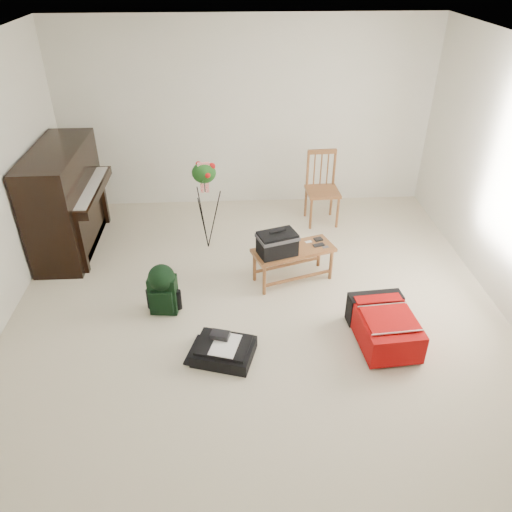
{
  "coord_description": "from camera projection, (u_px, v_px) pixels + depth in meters",
  "views": [
    {
      "loc": [
        -0.23,
        -3.85,
        3.23
      ],
      "look_at": [
        -0.0,
        0.35,
        0.55
      ],
      "focal_mm": 35.0,
      "sensor_mm": 36.0,
      "label": 1
    }
  ],
  "objects": [
    {
      "name": "floor",
      "position": [
        258.0,
        321.0,
        4.99
      ],
      "size": [
        5.0,
        5.5,
        0.01
      ],
      "primitive_type": "cube",
      "color": "beige",
      "rests_on": "ground"
    },
    {
      "name": "ceiling",
      "position": [
        259.0,
        57.0,
        3.65
      ],
      "size": [
        5.0,
        5.5,
        0.01
      ],
      "primitive_type": "cube",
      "color": "white",
      "rests_on": "wall_back"
    },
    {
      "name": "wall_back",
      "position": [
        246.0,
        116.0,
        6.64
      ],
      "size": [
        5.0,
        0.04,
        2.5
      ],
      "primitive_type": "cube",
      "color": "white",
      "rests_on": "floor"
    },
    {
      "name": "piano",
      "position": [
        66.0,
        202.0,
        5.91
      ],
      "size": [
        0.71,
        1.5,
        1.25
      ],
      "color": "black",
      "rests_on": "floor"
    },
    {
      "name": "bench",
      "position": [
        281.0,
        243.0,
        5.33
      ],
      "size": [
        0.95,
        0.62,
        0.68
      ],
      "rotation": [
        0.0,
        0.0,
        0.32
      ],
      "color": "#995D32",
      "rests_on": "floor"
    },
    {
      "name": "dining_chair",
      "position": [
        322.0,
        189.0,
        6.54
      ],
      "size": [
        0.43,
        0.43,
        0.95
      ],
      "rotation": [
        0.0,
        0.0,
        0.05
      ],
      "color": "#995D32",
      "rests_on": "floor"
    },
    {
      "name": "red_suitcase",
      "position": [
        383.0,
        323.0,
        4.71
      ],
      "size": [
        0.56,
        0.79,
        0.32
      ],
      "rotation": [
        0.0,
        0.0,
        0.08
      ],
      "color": "#C10B08",
      "rests_on": "floor"
    },
    {
      "name": "black_duffel",
      "position": [
        224.0,
        350.0,
        4.53
      ],
      "size": [
        0.62,
        0.55,
        0.22
      ],
      "rotation": [
        0.0,
        0.0,
        -0.29
      ],
      "color": "black",
      "rests_on": "floor"
    },
    {
      "name": "green_backpack",
      "position": [
        163.0,
        287.0,
        4.97
      ],
      "size": [
        0.29,
        0.27,
        0.55
      ],
      "rotation": [
        0.0,
        0.0,
        -0.11
      ],
      "color": "black",
      "rests_on": "floor"
    },
    {
      "name": "flower_stand",
      "position": [
        206.0,
        206.0,
        5.91
      ],
      "size": [
        0.38,
        0.38,
        1.14
      ],
      "rotation": [
        0.0,
        0.0,
        0.08
      ],
      "color": "black",
      "rests_on": "floor"
    }
  ]
}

